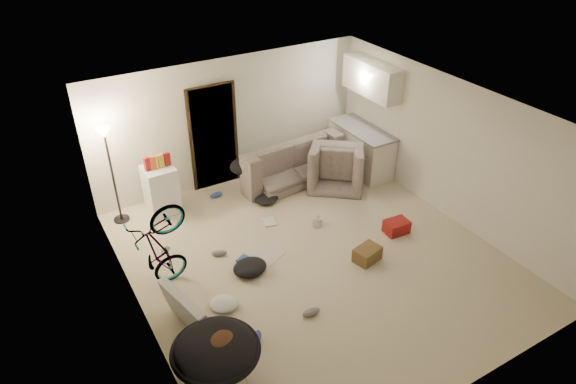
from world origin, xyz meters
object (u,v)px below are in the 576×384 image
floor_lamp (109,155)px  saucer_chair (216,356)px  tv_box (188,312)px  bicycle (163,267)px  drink_case_a (367,254)px  sofa (287,164)px  mini_fridge (161,190)px  juicer (317,221)px  armchair (337,166)px  drink_case_b (397,227)px  kitchen_counter (361,150)px

floor_lamp → saucer_chair: floor_lamp is taller
floor_lamp → tv_box: size_ratio=1.83×
tv_box → bicycle: bearing=77.6°
tv_box → drink_case_a: (3.00, -0.05, -0.21)m
drink_case_a → floor_lamp: bearing=121.5°
bicycle → saucer_chair: bearing=175.9°
sofa → floor_lamp: bearing=-7.3°
bicycle → mini_fridge: 2.11m
sofa → juicer: bearing=73.5°
armchair → drink_case_b: 1.97m
saucer_chair → tv_box: size_ratio=1.08×
saucer_chair → drink_case_a: saucer_chair is taller
floor_lamp → juicer: size_ratio=7.29×
saucer_chair → juicer: (2.83, 2.12, -0.35)m
floor_lamp → mini_fridge: floor_lamp is taller
floor_lamp → tv_box: (0.10, -3.08, -0.98)m
mini_fridge → tv_box: (-0.65, -2.98, -0.13)m
floor_lamp → juicer: bearing=-33.4°
sofa → drink_case_b: bearing=101.0°
saucer_chair → drink_case_b: saucer_chair is taller
armchair → drink_case_b: (-0.10, -1.96, -0.22)m
tv_box → mini_fridge: bearing=65.3°
bicycle → sofa: bearing=-63.5°
bicycle → armchair: bearing=-76.4°
sofa → armchair: 1.01m
floor_lamp → armchair: bearing=-11.4°
juicer → tv_box: bearing=-157.9°
drink_case_b → drink_case_a: bearing=-154.5°
sofa → drink_case_a: 2.94m
drink_case_a → sofa: bearing=72.5°
kitchen_counter → bicycle: 4.95m
tv_box → drink_case_a: tv_box is taller
drink_case_a → drink_case_b: size_ratio=1.04×
floor_lamp → kitchen_counter: size_ratio=1.21×
armchair → drink_case_a: 2.53m
kitchen_counter → mini_fridge: (-4.08, 0.55, 0.01)m
mini_fridge → juicer: size_ratio=3.64×
sofa → juicer: 1.79m
sofa → armchair: bearing=137.7°
kitchen_counter → armchair: 0.75m
floor_lamp → sofa: floor_lamp is taller
bicycle → saucer_chair: (0.00, -1.95, 0.05)m
juicer → mini_fridge: bearing=139.9°
tv_box → drink_case_b: (3.91, 0.30, -0.21)m
sofa → armchair: (0.79, -0.63, 0.02)m
juicer → drink_case_b: bearing=-38.4°
bicycle → mini_fridge: bearing=-22.1°
floor_lamp → drink_case_a: bearing=-45.3°
sofa → bicycle: size_ratio=1.44×
mini_fridge → drink_case_b: bearing=-41.5°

